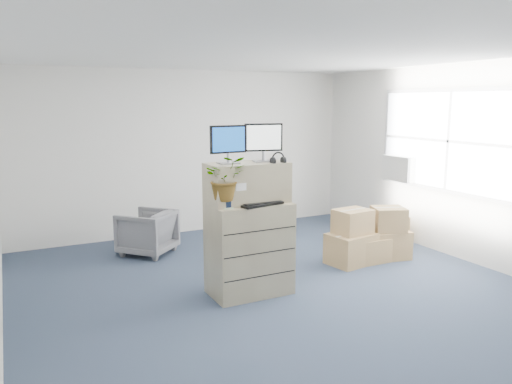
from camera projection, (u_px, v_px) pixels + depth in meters
ground at (291, 299)px, 5.80m from camera, size 7.00×7.00×0.00m
wall_back at (188, 152)px, 8.63m from camera, size 6.00×0.02×2.80m
wall_right at (480, 165)px, 6.88m from camera, size 0.02×7.00×2.80m
window at (450, 141)px, 7.24m from camera, size 0.07×2.72×1.52m
ac_unit at (400, 168)px, 8.09m from camera, size 0.24×0.60×0.40m
filing_cabinet_lower at (249, 249)px, 5.91m from camera, size 0.94×0.58×1.10m
filing_cabinet_upper at (247, 183)px, 5.82m from camera, size 0.94×0.47×0.47m
monitor_left at (228, 142)px, 5.63m from camera, size 0.44×0.18×0.44m
monitor_right at (264, 140)px, 5.82m from camera, size 0.45×0.22×0.45m
headphones at (278, 159)px, 5.74m from camera, size 0.17×0.02×0.17m
keyboard at (260, 204)px, 5.71m from camera, size 0.56×0.32×0.03m
mouse at (276, 201)px, 5.83m from camera, size 0.11×0.08×0.04m
water_bottle at (254, 191)px, 5.90m from camera, size 0.07×0.07×0.24m
phone_dock at (245, 199)px, 5.87m from camera, size 0.06×0.05×0.13m
external_drive at (271, 197)px, 6.05m from camera, size 0.22×0.19×0.06m
tissue_box at (272, 192)px, 6.01m from camera, size 0.23×0.12×0.08m
potted_plant at (226, 184)px, 5.52m from camera, size 0.56×0.59×0.48m
office_chair at (147, 230)px, 7.48m from camera, size 0.97×0.97×0.73m
cardboard_boxes at (372, 237)px, 7.36m from camera, size 1.88×1.20×0.77m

